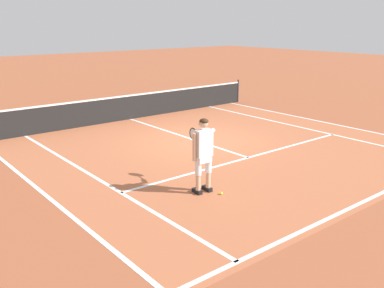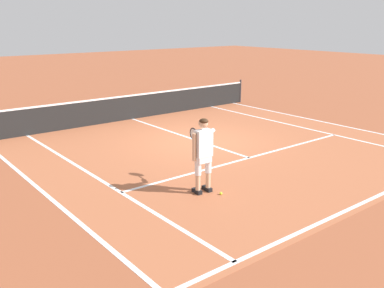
% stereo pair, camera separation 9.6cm
% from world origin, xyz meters
% --- Properties ---
extents(ground_plane, '(80.00, 80.00, 0.00)m').
position_xyz_m(ground_plane, '(0.00, 0.00, 0.00)').
color(ground_plane, '#9E5133').
extents(court_inner_surface, '(10.98, 10.51, 0.00)m').
position_xyz_m(court_inner_surface, '(0.00, -0.89, 0.00)').
color(court_inner_surface, '#B2603D').
rests_on(court_inner_surface, ground).
extents(line_baseline, '(10.98, 0.10, 0.01)m').
position_xyz_m(line_baseline, '(0.00, -5.95, 0.00)').
color(line_baseline, white).
rests_on(line_baseline, ground).
extents(line_service, '(8.23, 0.10, 0.01)m').
position_xyz_m(line_service, '(0.00, -2.23, 0.00)').
color(line_service, white).
rests_on(line_service, ground).
extents(line_centre_service, '(0.10, 6.40, 0.01)m').
position_xyz_m(line_centre_service, '(0.00, 0.97, 0.00)').
color(line_centre_service, white).
rests_on(line_centre_service, ground).
extents(line_singles_left, '(0.10, 10.11, 0.01)m').
position_xyz_m(line_singles_left, '(-4.12, -0.89, 0.00)').
color(line_singles_left, white).
rests_on(line_singles_left, ground).
extents(line_singles_right, '(0.10, 10.11, 0.01)m').
position_xyz_m(line_singles_right, '(4.12, -0.89, 0.00)').
color(line_singles_right, white).
rests_on(line_singles_right, ground).
extents(line_doubles_left, '(0.10, 10.11, 0.01)m').
position_xyz_m(line_doubles_left, '(-5.49, -0.89, 0.00)').
color(line_doubles_left, white).
rests_on(line_doubles_left, ground).
extents(line_doubles_right, '(0.10, 10.11, 0.01)m').
position_xyz_m(line_doubles_right, '(5.49, -0.89, 0.00)').
color(line_doubles_right, white).
rests_on(line_doubles_right, ground).
extents(tennis_net, '(11.96, 0.08, 1.07)m').
position_xyz_m(tennis_net, '(0.00, 4.17, 0.50)').
color(tennis_net, '#333338').
rests_on(tennis_net, ground).
extents(tennis_player, '(0.69, 1.10, 1.71)m').
position_xyz_m(tennis_player, '(-2.64, -3.35, 0.99)').
color(tennis_player, black).
rests_on(tennis_player, ground).
extents(tennis_ball_near_feet, '(0.07, 0.07, 0.07)m').
position_xyz_m(tennis_ball_near_feet, '(-2.43, -3.73, 0.03)').
color(tennis_ball_near_feet, '#CCE02D').
rests_on(tennis_ball_near_feet, ground).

